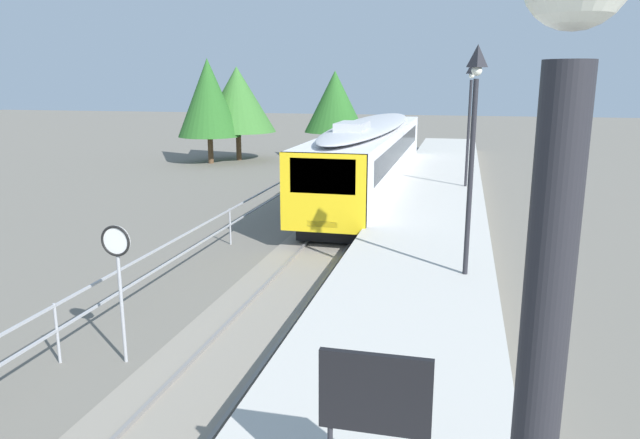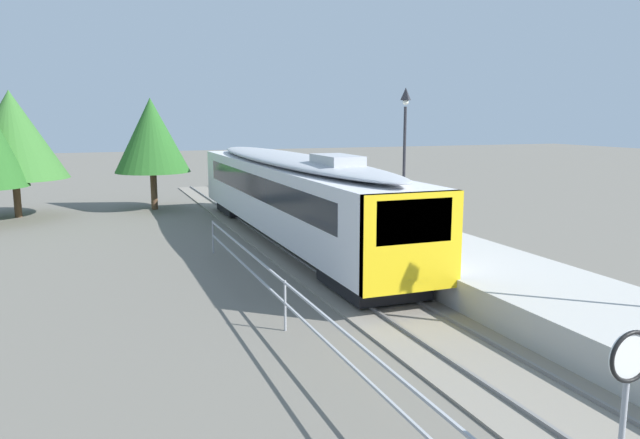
# 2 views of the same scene
# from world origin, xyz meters

# --- Properties ---
(ground_plane) EXTENTS (160.00, 160.00, 0.00)m
(ground_plane) POSITION_xyz_m (-3.00, 22.00, 0.00)
(ground_plane) COLOR #6B665B
(track_rails) EXTENTS (3.20, 60.00, 0.14)m
(track_rails) POSITION_xyz_m (0.00, 22.00, 0.03)
(track_rails) COLOR gray
(track_rails) RESTS_ON ground
(commuter_train) EXTENTS (2.82, 20.38, 3.74)m
(commuter_train) POSITION_xyz_m (0.00, 30.76, 2.15)
(commuter_train) COLOR silver
(commuter_train) RESTS_ON track_rails
(station_platform) EXTENTS (3.90, 60.00, 0.90)m
(station_platform) POSITION_xyz_m (3.25, 22.00, 0.45)
(station_platform) COLOR #B7B5AD
(station_platform) RESTS_ON ground
(platform_lamp_far_end) EXTENTS (0.34, 0.34, 5.35)m
(platform_lamp_far_end) POSITION_xyz_m (4.46, 29.44, 4.62)
(platform_lamp_far_end) COLOR #232328
(platform_lamp_far_end) RESTS_ON station_platform
(speed_limit_sign) EXTENTS (0.61, 0.10, 2.81)m
(speed_limit_sign) POSITION_xyz_m (-2.05, 12.33, 2.12)
(speed_limit_sign) COLOR #9EA0A5
(speed_limit_sign) RESTS_ON ground
(tree_behind_carpark) EXTENTS (4.09, 4.09, 6.13)m
(tree_behind_carpark) POSITION_xyz_m (-4.22, 42.21, 4.09)
(tree_behind_carpark) COLOR brown
(tree_behind_carpark) RESTS_ON ground
(tree_distant_left) EXTENTS (5.27, 5.27, 6.43)m
(tree_distant_left) POSITION_xyz_m (-11.06, 41.94, 4.20)
(tree_distant_left) COLOR brown
(tree_distant_left) RESTS_ON ground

